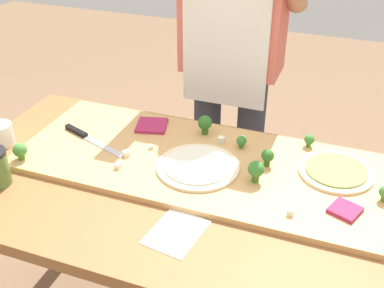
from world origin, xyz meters
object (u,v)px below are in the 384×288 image
Objects in this scene: broccoli_floret_back_right at (309,140)px; cheese_crumble_b at (221,140)px; prep_table at (187,213)px; flour_cup at (1,136)px; broccoli_floret_front_left at (241,141)px; broccoli_floret_center_left at (268,156)px; pizza_whole_white_garlic at (198,166)px; pizza_whole_pesto_green at (336,171)px; cheese_crumble_c at (151,147)px; cheese_crumble_d at (242,138)px; pizza_slice_far_left at (345,210)px; broccoli_floret_front_right at (20,150)px; cook_center at (232,47)px; recipe_note at (176,232)px; broccoli_floret_back_mid at (256,170)px; cheese_crumble_a at (126,154)px; broccoli_floret_front_mid at (205,123)px; cheese_crumble_f at (118,166)px; chefs_knife at (86,136)px; pizza_slice_far_right at (152,125)px; cheese_crumble_e at (291,212)px.

cheese_crumble_b is (-0.29, -0.08, -0.02)m from broccoli_floret_back_right.
flour_cup is at bearing 179.59° from prep_table.
broccoli_floret_front_left is at bearing 16.69° from flour_cup.
pizza_whole_white_garlic is at bearing -155.99° from broccoli_floret_center_left.
prep_table is at bearing -154.55° from pizza_whole_pesto_green.
cheese_crumble_c is at bearing -174.75° from broccoli_floret_center_left.
cheese_crumble_d is at bearing 34.62° from cheese_crumble_b.
broccoli_floret_front_right is at bearing -174.84° from pizza_slice_far_left.
cook_center reaches higher than pizza_whole_white_garlic.
recipe_note is at bearing -97.20° from broccoli_floret_front_left.
cheese_crumble_c is at bearing 170.80° from broccoli_floret_back_mid.
broccoli_floret_back_mid reaches higher than cheese_crumble_a.
broccoli_floret_front_right is at bearing -144.40° from broccoli_floret_front_mid.
prep_table is at bearing -81.96° from broccoli_floret_front_mid.
broccoli_floret_back_right is at bearing 46.20° from prep_table.
cheese_crumble_a is at bearing 96.36° from cheese_crumble_f.
chefs_knife reaches higher than pizza_slice_far_right.
pizza_whole_white_garlic is 0.46m from pizza_slice_far_left.
pizza_slice_far_right is 0.53m from flour_cup.
pizza_slice_far_right is 2.42× the size of broccoli_floret_front_left.
prep_table is 0.93× the size of cook_center.
broccoli_floret_front_mid is (-0.51, 0.27, 0.04)m from pizza_slice_far_left.
pizza_slice_far_right is 0.57m from broccoli_floret_back_right.
chefs_knife is 0.29m from flour_cup.
broccoli_floret_back_right reaches higher than cheese_crumble_c.
pizza_slice_far_left is at bearing -10.00° from cheese_crumble_c.
chefs_knife is 0.78m from broccoli_floret_back_right.
cheese_crumble_c reaches higher than pizza_slice_far_right.
chefs_knife is 0.90m from pizza_slice_far_left.
pizza_whole_pesto_green is at bearing -7.80° from broccoli_floret_front_left.
cheese_crumble_d is (-0.22, -0.04, -0.02)m from broccoli_floret_back_right.
flour_cup reaches higher than cheese_crumble_e.
broccoli_floret_front_mid reaches higher than recipe_note.
broccoli_floret_front_mid is at bearing 58.10° from cheese_crumble_f.
cheese_crumble_d is at bearing 72.08° from prep_table.
cheese_crumble_c is at bearing -158.44° from broccoli_floret_front_left.
broccoli_floret_center_left is at bearing -171.14° from pizza_whole_pesto_green.
cheese_crumble_f reaches higher than pizza_slice_far_right.
cheese_crumble_d is 0.42m from cheese_crumble_e.
pizza_whole_pesto_green reaches higher than recipe_note.
recipe_note is (-0.38, -0.41, -0.03)m from pizza_whole_pesto_green.
broccoli_floret_back_right is 0.65m from cheese_crumble_f.
cheese_crumble_f is at bearing 176.32° from cheese_crumble_e.
pizza_whole_white_garlic is 3.09× the size of flour_cup.
broccoli_floret_front_mid is 0.42× the size of recipe_note.
cook_center reaches higher than cheese_crumble_e.
pizza_whole_white_garlic is 3.74× the size of broccoli_floret_back_mid.
chefs_knife is 0.17× the size of cook_center.
broccoli_floret_front_left is 0.46m from recipe_note.
pizza_slice_far_left is 0.43m from broccoli_floret_front_left.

